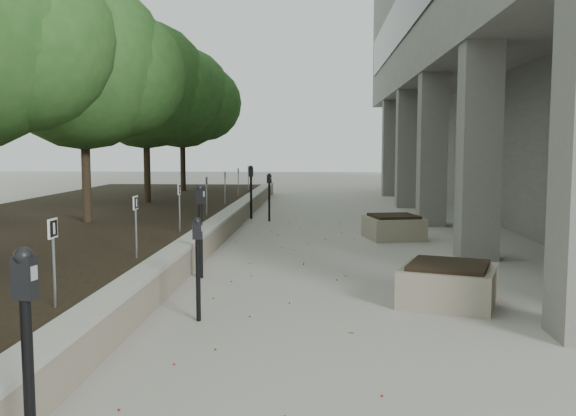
% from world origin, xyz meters
% --- Properties ---
extents(ground, '(90.00, 90.00, 0.00)m').
position_xyz_m(ground, '(0.00, 0.00, 0.00)').
color(ground, '#A19D94').
rests_on(ground, ground).
extents(retaining_wall, '(0.39, 26.00, 0.50)m').
position_xyz_m(retaining_wall, '(-1.82, 9.00, 0.25)').
color(retaining_wall, gray).
rests_on(retaining_wall, ground).
extents(planting_bed, '(7.00, 26.00, 0.40)m').
position_xyz_m(planting_bed, '(-5.50, 9.00, 0.20)').
color(planting_bed, black).
rests_on(planting_bed, ground).
extents(crabapple_tree_3, '(4.60, 4.00, 5.44)m').
position_xyz_m(crabapple_tree_3, '(-4.80, 8.00, 3.12)').
color(crabapple_tree_3, '#265420').
rests_on(crabapple_tree_3, planting_bed).
extents(crabapple_tree_4, '(4.60, 4.00, 5.44)m').
position_xyz_m(crabapple_tree_4, '(-4.80, 13.00, 3.12)').
color(crabapple_tree_4, '#265420').
rests_on(crabapple_tree_4, planting_bed).
extents(crabapple_tree_5, '(4.60, 4.00, 5.44)m').
position_xyz_m(crabapple_tree_5, '(-4.80, 18.00, 3.12)').
color(crabapple_tree_5, '#265420').
rests_on(crabapple_tree_5, planting_bed).
extents(parking_sign_2, '(0.04, 0.22, 0.96)m').
position_xyz_m(parking_sign_2, '(-2.35, 0.50, 0.88)').
color(parking_sign_2, black).
rests_on(parking_sign_2, planting_bed).
extents(parking_sign_3, '(0.04, 0.22, 0.96)m').
position_xyz_m(parking_sign_3, '(-2.35, 3.50, 0.88)').
color(parking_sign_3, black).
rests_on(parking_sign_3, planting_bed).
extents(parking_sign_4, '(0.04, 0.22, 0.96)m').
position_xyz_m(parking_sign_4, '(-2.35, 6.50, 0.88)').
color(parking_sign_4, black).
rests_on(parking_sign_4, planting_bed).
extents(parking_sign_5, '(0.04, 0.22, 0.96)m').
position_xyz_m(parking_sign_5, '(-2.35, 9.50, 0.88)').
color(parking_sign_5, black).
rests_on(parking_sign_5, planting_bed).
extents(parking_sign_6, '(0.04, 0.22, 0.96)m').
position_xyz_m(parking_sign_6, '(-2.35, 12.50, 0.88)').
color(parking_sign_6, black).
rests_on(parking_sign_6, planting_bed).
extents(parking_sign_7, '(0.04, 0.22, 0.96)m').
position_xyz_m(parking_sign_7, '(-2.35, 15.50, 0.88)').
color(parking_sign_7, black).
rests_on(parking_sign_7, planting_bed).
extents(parking_sign_8, '(0.04, 0.22, 0.96)m').
position_xyz_m(parking_sign_8, '(-2.35, 18.50, 0.88)').
color(parking_sign_8, black).
rests_on(parking_sign_8, planting_bed).
extents(parking_meter_1, '(0.17, 0.13, 1.53)m').
position_xyz_m(parking_meter_1, '(-1.28, -2.38, 0.76)').
color(parking_meter_1, black).
rests_on(parking_meter_1, ground).
extents(parking_meter_2, '(0.13, 0.09, 1.27)m').
position_xyz_m(parking_meter_2, '(-1.00, 1.46, 0.63)').
color(parking_meter_2, black).
rests_on(parking_meter_2, ground).
extents(parking_meter_3, '(0.17, 0.14, 1.51)m').
position_xyz_m(parking_meter_3, '(-1.44, 3.95, 0.76)').
color(parking_meter_3, black).
rests_on(parking_meter_3, ground).
extents(parking_meter_4, '(0.16, 0.14, 1.35)m').
position_xyz_m(parking_meter_4, '(-0.98, 11.66, 0.67)').
color(parking_meter_4, black).
rests_on(parking_meter_4, ground).
extents(parking_meter_5, '(0.16, 0.12, 1.55)m').
position_xyz_m(parking_meter_5, '(-1.55, 12.23, 0.77)').
color(parking_meter_5, black).
rests_on(parking_meter_5, ground).
extents(planter_front, '(1.52, 1.52, 0.56)m').
position_xyz_m(planter_front, '(2.19, 2.47, 0.28)').
color(planter_front, gray).
rests_on(planter_front, ground).
extents(planter_back, '(1.41, 1.41, 0.55)m').
position_xyz_m(planter_back, '(2.13, 8.46, 0.28)').
color(planter_back, gray).
rests_on(planter_back, ground).
extents(berry_scatter, '(3.30, 14.10, 0.02)m').
position_xyz_m(berry_scatter, '(-0.10, 5.00, 0.01)').
color(berry_scatter, maroon).
rests_on(berry_scatter, ground).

